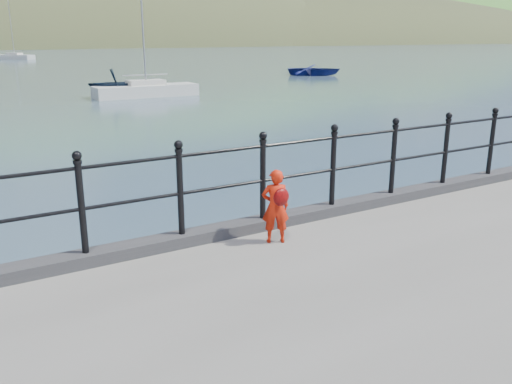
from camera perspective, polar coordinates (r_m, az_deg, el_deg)
ground at (r=7.74m, az=-3.77°, el=-11.23°), size 600.00×600.00×0.00m
kerb at (r=7.18m, az=-3.38°, el=-4.08°), size 60.00×0.30×0.15m
railing at (r=6.96m, az=-3.48°, el=1.72°), size 18.11×0.11×1.20m
far_shore at (r=250.39m, az=-21.61°, el=9.04°), size 830.00×200.00×156.00m
child at (r=6.83m, az=2.09°, el=-1.45°), size 0.41×0.36×0.96m
launch_blue at (r=51.69m, az=6.13°, el=12.66°), size 5.89×5.67×0.99m
launch_navy at (r=33.93m, az=-14.54°, el=11.04°), size 3.72×3.41×1.67m
sailboat_deep at (r=94.25m, az=-24.06°, el=12.84°), size 5.49×5.86×9.15m
sailboat_near at (r=33.80m, az=-11.48°, el=10.37°), size 6.21×1.75×8.53m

